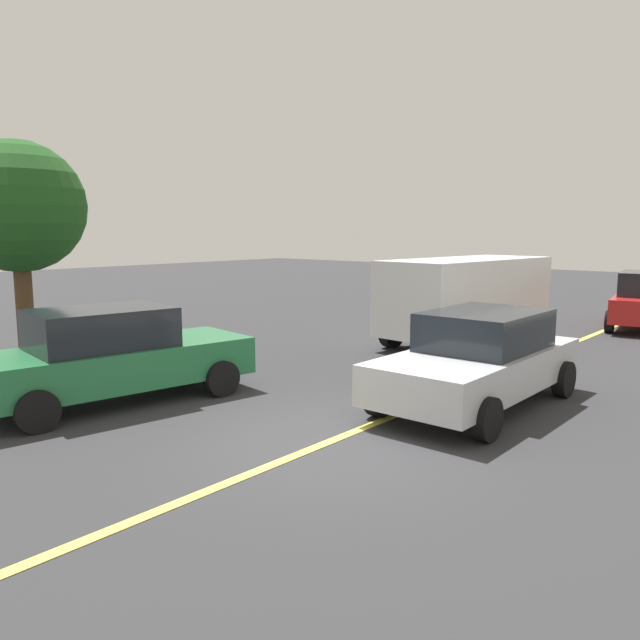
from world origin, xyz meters
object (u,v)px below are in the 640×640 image
Objects in this scene: tree_left_verge at (18,208)px; car_green_far_lane at (112,355)px; white_van at (466,295)px; car_silver_approaching at (480,359)px.

car_green_far_lane is at bearing -97.59° from tree_left_verge.
car_silver_approaching is (-5.02, -2.87, -0.47)m from white_van.
tree_left_verge is (-8.29, 6.54, 2.13)m from white_van.
car_green_far_lane is (-8.90, 1.97, -0.45)m from white_van.
car_silver_approaching is 0.94× the size of car_green_far_lane.
car_green_far_lane is at bearing 167.52° from white_van.
white_van is 5.80m from car_silver_approaching.
white_van is 10.77m from tree_left_verge.
car_green_far_lane is (-3.88, 4.84, 0.02)m from car_silver_approaching.
tree_left_verge is at bearing 141.75° from white_van.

